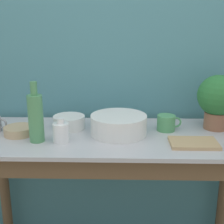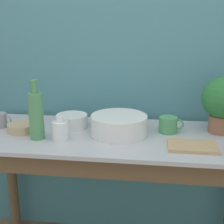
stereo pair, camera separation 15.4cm
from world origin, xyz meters
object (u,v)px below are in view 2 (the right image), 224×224
at_px(bottle_tall, 36,115).
at_px(bowl_small_tan, 22,127).
at_px(bowl_small_enamel_white, 72,121).
at_px(tray_board, 192,146).
at_px(bowl_wash_large, 119,125).
at_px(mug_grey, 0,120).
at_px(potted_plant, 223,101).
at_px(bottle_short, 60,130).
at_px(mug_green, 168,125).

distance_m(bottle_tall, bowl_small_tan, 0.17).
distance_m(bowl_small_tan, bowl_small_enamel_white, 0.26).
height_order(bowl_small_tan, tray_board, bowl_small_tan).
relative_size(bottle_tall, tray_board, 1.31).
distance_m(bowl_wash_large, mug_grey, 0.65).
distance_m(potted_plant, tray_board, 0.33).
bearing_deg(tray_board, bottle_tall, 178.05).
relative_size(bottle_tall, mug_grey, 2.60).
distance_m(mug_grey, tray_board, 1.01).
bearing_deg(tray_board, potted_plant, 54.47).
bearing_deg(bowl_wash_large, potted_plant, 10.54).
bearing_deg(bowl_small_enamel_white, tray_board, -19.47).
height_order(bottle_short, tray_board, bottle_short).
height_order(bottle_tall, tray_board, bottle_tall).
xyz_separation_m(potted_plant, mug_green, (-0.27, -0.04, -0.12)).
bearing_deg(potted_plant, mug_grey, -176.23).
bearing_deg(bowl_small_enamel_white, mug_green, -2.68).
xyz_separation_m(potted_plant, bowl_small_enamel_white, (-0.78, -0.01, -0.13)).
bearing_deg(mug_green, potted_plant, 8.26).
bearing_deg(tray_board, bowl_small_tan, 172.62).
distance_m(bottle_tall, mug_green, 0.67).
xyz_separation_m(bowl_wash_large, bowl_small_tan, (-0.50, -0.03, -0.03)).
distance_m(bottle_short, mug_green, 0.55).
bearing_deg(bowl_small_tan, bottle_short, -21.47).
height_order(bowl_wash_large, bowl_small_enamel_white, bowl_wash_large).
relative_size(bowl_small_enamel_white, tray_board, 0.77).
bearing_deg(bottle_tall, bottle_short, -2.90).
height_order(mug_grey, tray_board, mug_grey).
bearing_deg(potted_plant, bowl_wash_large, -169.46).
xyz_separation_m(bowl_small_tan, bowl_small_enamel_white, (0.24, 0.11, 0.01)).
height_order(mug_grey, bowl_small_enamel_white, mug_grey).
bearing_deg(bottle_tall, bowl_small_enamel_white, 57.38).
xyz_separation_m(bowl_small_tan, tray_board, (0.86, -0.11, -0.01)).
relative_size(bowl_wash_large, mug_green, 2.23).
bearing_deg(tray_board, mug_green, 117.44).
bearing_deg(bowl_wash_large, mug_grey, 178.29).
xyz_separation_m(bowl_wash_large, bottle_tall, (-0.39, -0.11, 0.07)).
distance_m(mug_grey, bowl_small_enamel_white, 0.39).
bearing_deg(mug_green, bowl_small_tan, -173.71).
bearing_deg(tray_board, bottle_short, 178.23).
distance_m(bowl_small_enamel_white, tray_board, 0.65).
height_order(bowl_wash_large, bowl_small_tan, bowl_wash_large).
xyz_separation_m(potted_plant, bottle_short, (-0.79, -0.21, -0.12)).
bearing_deg(mug_green, mug_grey, -177.58).
height_order(bowl_small_enamel_white, tray_board, bowl_small_enamel_white).
relative_size(mug_green, bowl_small_enamel_white, 0.75).
bearing_deg(bowl_wash_large, mug_green, 12.93).
distance_m(mug_grey, mug_green, 0.90).
relative_size(potted_plant, bottle_short, 2.45).
relative_size(potted_plant, bottle_tall, 1.00).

